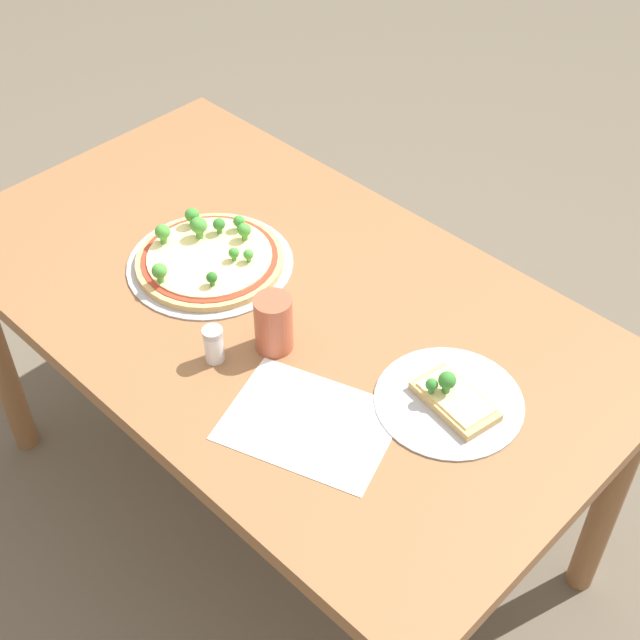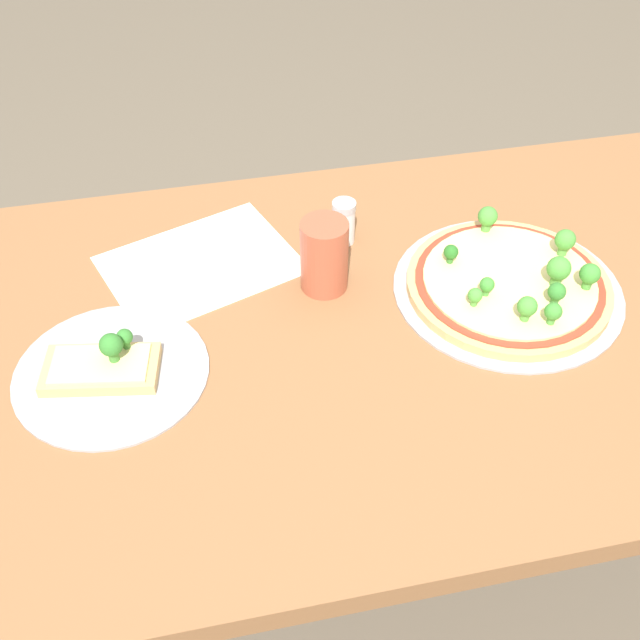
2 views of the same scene
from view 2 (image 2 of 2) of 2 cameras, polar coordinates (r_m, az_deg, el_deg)
ground_plane at (r=1.72m, az=4.26°, el=-17.13°), size 8.00×8.00×0.00m
dining_table at (r=1.22m, az=5.76°, el=-2.82°), size 1.39×0.80×0.70m
pizza_tray_whole at (r=1.22m, az=13.44°, el=2.53°), size 0.34×0.34×0.07m
pizza_tray_slice at (r=1.10m, az=-14.89°, el=-3.37°), size 0.26×0.26×0.07m
drinking_cup at (r=1.17m, az=0.30°, el=4.60°), size 0.07×0.07×0.11m
condiment_shaker at (r=1.26m, az=1.70°, el=6.99°), size 0.04×0.04×0.07m
paper_menu at (r=1.25m, az=-8.49°, el=3.93°), size 0.33×0.29×0.00m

